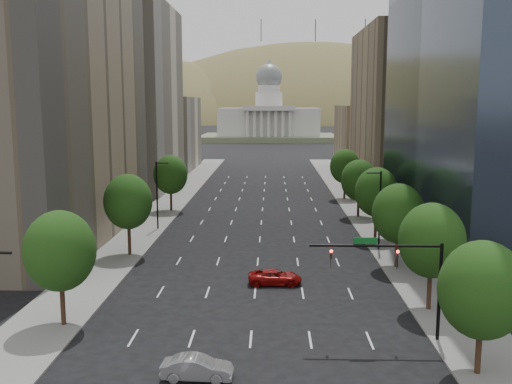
# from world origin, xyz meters

# --- Properties ---
(sidewalk_left) EXTENTS (6.00, 200.00, 0.15)m
(sidewalk_left) POSITION_xyz_m (-15.50, 60.00, 0.07)
(sidewalk_left) COLOR slate
(sidewalk_left) RESTS_ON ground
(sidewalk_right) EXTENTS (6.00, 200.00, 0.15)m
(sidewalk_right) POSITION_xyz_m (15.50, 60.00, 0.07)
(sidewalk_right) COLOR slate
(sidewalk_right) RESTS_ON ground
(midrise_cream_left) EXTENTS (14.00, 30.00, 35.00)m
(midrise_cream_left) POSITION_xyz_m (-25.00, 103.00, 17.50)
(midrise_cream_left) COLOR beige
(midrise_cream_left) RESTS_ON ground
(filler_left) EXTENTS (14.00, 26.00, 18.00)m
(filler_left) POSITION_xyz_m (-25.00, 136.00, 9.00)
(filler_left) COLOR beige
(filler_left) RESTS_ON ground
(parking_tan_right) EXTENTS (14.00, 30.00, 30.00)m
(parking_tan_right) POSITION_xyz_m (25.00, 100.00, 15.00)
(parking_tan_right) COLOR #8C7759
(parking_tan_right) RESTS_ON ground
(filler_right) EXTENTS (14.00, 26.00, 16.00)m
(filler_right) POSITION_xyz_m (25.00, 133.00, 8.00)
(filler_right) COLOR #8C7759
(filler_right) RESTS_ON ground
(tree_right_0) EXTENTS (5.20, 5.20, 8.39)m
(tree_right_0) POSITION_xyz_m (14.00, 25.00, 5.39)
(tree_right_0) COLOR #382316
(tree_right_0) RESTS_ON ground
(tree_right_1) EXTENTS (5.20, 5.20, 8.75)m
(tree_right_1) POSITION_xyz_m (14.00, 36.00, 5.75)
(tree_right_1) COLOR #382316
(tree_right_1) RESTS_ON ground
(tree_right_2) EXTENTS (5.20, 5.20, 8.61)m
(tree_right_2) POSITION_xyz_m (14.00, 48.00, 5.60)
(tree_right_2) COLOR #382316
(tree_right_2) RESTS_ON ground
(tree_right_3) EXTENTS (5.20, 5.20, 8.89)m
(tree_right_3) POSITION_xyz_m (14.00, 60.00, 5.89)
(tree_right_3) COLOR #382316
(tree_right_3) RESTS_ON ground
(tree_right_4) EXTENTS (5.20, 5.20, 8.46)m
(tree_right_4) POSITION_xyz_m (14.00, 74.00, 5.46)
(tree_right_4) COLOR #382316
(tree_right_4) RESTS_ON ground
(tree_right_5) EXTENTS (5.20, 5.20, 8.75)m
(tree_right_5) POSITION_xyz_m (14.00, 90.00, 5.75)
(tree_right_5) COLOR #382316
(tree_right_5) RESTS_ON ground
(tree_left_0) EXTENTS (5.20, 5.20, 8.75)m
(tree_left_0) POSITION_xyz_m (-14.00, 32.00, 5.75)
(tree_left_0) COLOR #382316
(tree_left_0) RESTS_ON ground
(tree_left_1) EXTENTS (5.20, 5.20, 8.97)m
(tree_left_1) POSITION_xyz_m (-14.00, 52.00, 5.96)
(tree_left_1) COLOR #382316
(tree_left_1) RESTS_ON ground
(tree_left_2) EXTENTS (5.20, 5.20, 8.68)m
(tree_left_2) POSITION_xyz_m (-14.00, 78.00, 5.68)
(tree_left_2) COLOR #382316
(tree_left_2) RESTS_ON ground
(streetlight_rn) EXTENTS (1.70, 0.20, 9.00)m
(streetlight_rn) POSITION_xyz_m (13.44, 55.00, 4.84)
(streetlight_rn) COLOR black
(streetlight_rn) RESTS_ON ground
(streetlight_ln) EXTENTS (1.70, 0.20, 9.00)m
(streetlight_ln) POSITION_xyz_m (-13.44, 65.00, 4.84)
(streetlight_ln) COLOR black
(streetlight_ln) RESTS_ON ground
(traffic_signal) EXTENTS (9.12, 0.40, 7.38)m
(traffic_signal) POSITION_xyz_m (10.53, 30.00, 5.17)
(traffic_signal) COLOR black
(traffic_signal) RESTS_ON ground
(capitol) EXTENTS (60.00, 40.00, 35.20)m
(capitol) POSITION_xyz_m (0.00, 249.71, 8.58)
(capitol) COLOR #596647
(capitol) RESTS_ON ground
(foothills) EXTENTS (720.00, 413.00, 263.00)m
(foothills) POSITION_xyz_m (34.67, 599.39, -37.78)
(foothills) COLOR olive
(foothills) RESTS_ON ground
(car_silver) EXTENTS (4.36, 1.66, 1.42)m
(car_silver) POSITION_xyz_m (-3.00, 24.01, 0.71)
(car_silver) COLOR #9F9EA3
(car_silver) RESTS_ON ground
(car_red_far) EXTENTS (4.95, 2.37, 1.36)m
(car_red_far) POSITION_xyz_m (1.76, 42.43, 0.68)
(car_red_far) COLOR maroon
(car_red_far) RESTS_ON ground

